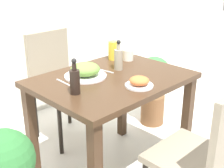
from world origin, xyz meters
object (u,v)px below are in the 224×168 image
Objects in this scene: juice_glass at (113,51)px; potted_plant_right at (154,86)px; condiment_bottle at (118,58)px; drink_cup at (128,55)px; chair_near at (207,154)px; food_plate at (85,71)px; chair_far at (57,79)px; side_plate at (139,82)px; sauce_bottle at (75,80)px.

juice_glass is 0.69m from potted_plant_right.
drink_cup is at bearing 25.63° from condiment_bottle.
drink_cup is 0.24m from condiment_bottle.
chair_near reaches higher than drink_cup.
chair_near reaches higher than food_plate.
chair_far is at bearing 73.21° from food_plate.
chair_near is 3.33× the size of food_plate.
juice_glass is at bearing -107.29° from chair_near.
condiment_bottle is (0.17, 0.81, 0.30)m from chair_near.
food_plate is 1.94× the size of juice_glass.
juice_glass reaches higher than food_plate.
condiment_bottle is (-0.14, -0.19, 0.01)m from juice_glass.
food_plate reaches higher than potted_plant_right.
food_plate reaches higher than side_plate.
condiment_bottle is (0.14, 0.31, 0.05)m from side_plate.
juice_glass is 0.69m from sauce_bottle.
condiment_bottle is (0.48, 0.12, 0.00)m from sauce_bottle.
chair_far is at bearing 149.02° from potted_plant_right.
potted_plant_right is (0.93, 0.14, -0.42)m from food_plate.
sauce_bottle is at bearing -66.04° from chair_near.
chair_near is 1.00× the size of chair_far.
drink_cup is 0.39× the size of sauce_bottle.
drink_cup is 0.62m from potted_plant_right.
side_plate is 0.34m from condiment_bottle.
food_plate is at bearing 108.82° from side_plate.
sauce_bottle is 1.00× the size of condiment_bottle.
potted_plant_right is at bearing 31.67° from side_plate.
juice_glass is at bearing 179.53° from potted_plant_right.
juice_glass is at bearing -63.45° from chair_far.
chair_far is at bearing -93.56° from chair_near.
side_plate is 2.09× the size of drink_cup.
food_plate is at bearing -171.43° from potted_plant_right.
chair_far reaches higher than potted_plant_right.
potted_plant_right is (1.15, 0.31, -0.45)m from sauce_bottle.
condiment_bottle reaches higher than chair_near.
chair_far is 5.34× the size of side_plate.
chair_near reaches higher than potted_plant_right.
condiment_bottle reaches higher than drink_cup.
sauce_bottle is at bearing -142.26° from food_plate.
side_plate is at bearing -148.33° from potted_plant_right.
condiment_bottle is (0.26, -0.05, 0.04)m from food_plate.
sauce_bottle is 0.49m from condiment_bottle.
chair_far is 0.91m from sauce_bottle.
chair_far reaches higher than drink_cup.
condiment_bottle is at bearing -164.19° from potted_plant_right.
juice_glass is at bearing 60.92° from side_plate.
food_plate is 0.42× the size of potted_plant_right.
chair_far is 11.13× the size of drink_cup.
chair_near reaches higher than juice_glass.
juice_glass is 0.24m from condiment_bottle.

